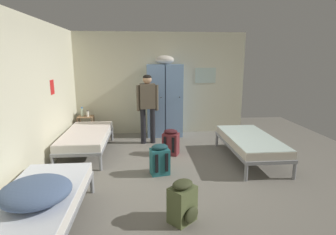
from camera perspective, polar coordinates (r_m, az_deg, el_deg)
name	(u,v)px	position (r m, az deg, el deg)	size (l,w,h in m)	color
ground_plane	(169,172)	(4.93, 0.28, -11.53)	(8.56, 8.56, 0.00)	slate
room_backdrop	(107,91)	(5.82, -12.88, 5.52)	(4.53, 5.41, 2.66)	beige
locker_bank	(165,99)	(6.97, -0.74, 3.94)	(0.90, 0.55, 2.07)	#7A9ECC
shelf_unit	(86,125)	(7.14, -16.94, -1.51)	(0.38, 0.30, 0.57)	#99704C
bed_right	(250,142)	(5.61, 16.99, -4.92)	(0.90, 1.90, 0.49)	gray
bed_left_front	(38,203)	(3.57, -25.72, -15.92)	(0.90, 1.90, 0.49)	gray
bed_left_rear	(86,137)	(5.96, -16.87, -3.88)	(0.90, 1.90, 0.49)	gray
bedding_heap	(36,191)	(3.30, -26.18, -13.84)	(0.74, 0.74, 0.25)	slate
person_traveler	(148,103)	(6.32, -4.34, 3.15)	(0.51, 0.23, 1.63)	black
water_bottle	(82,112)	(7.11, -17.71, 1.11)	(0.07, 0.07, 0.23)	silver
lotion_bottle	(88,114)	(7.02, -16.60, 0.77)	(0.06, 0.06, 0.16)	white
backpack_maroon	(171,142)	(5.72, 0.62, -5.29)	(0.39, 0.40, 0.55)	maroon
backpack_teal	(160,160)	(4.78, -1.78, -8.93)	(0.36, 0.38, 0.55)	#23666B
backpack_olive	(183,202)	(3.50, 3.18, -17.50)	(0.42, 0.42, 0.55)	#566038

